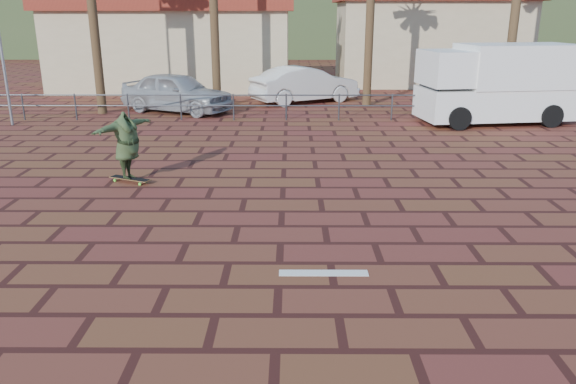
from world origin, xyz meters
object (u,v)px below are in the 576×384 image
object	(u,v)px
longboard	(130,179)
car_silver	(177,92)
car_white	(305,84)
campervan	(498,82)
skateboarder	(127,145)

from	to	relation	value
longboard	car_silver	world-z (taller)	car_silver
car_silver	car_white	world-z (taller)	car_white
campervan	car_silver	size ratio (longest dim) A/B	1.21
longboard	skateboarder	xyz separation A→B (m)	(0.00, 0.00, 0.83)
campervan	car_silver	bearing A→B (deg)	160.86
longboard	skateboarder	distance (m)	0.83
longboard	campervan	size ratio (longest dim) A/B	0.19
skateboarder	car_white	distance (m)	13.53
car_silver	skateboarder	bearing A→B (deg)	-149.78
skateboarder	car_silver	bearing A→B (deg)	29.48
campervan	car_white	size ratio (longest dim) A/B	1.17
car_silver	longboard	bearing A→B (deg)	-149.78
car_silver	car_white	size ratio (longest dim) A/B	0.97
car_silver	campervan	bearing A→B (deg)	-75.21
longboard	car_silver	size ratio (longest dim) A/B	0.23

